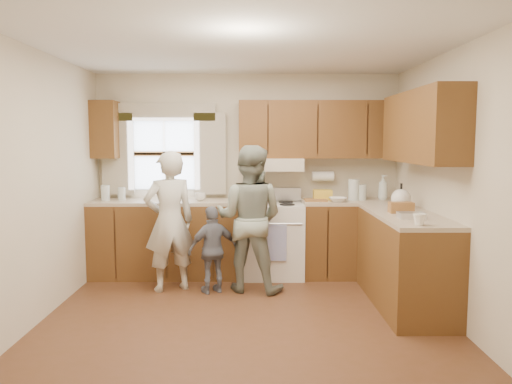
{
  "coord_description": "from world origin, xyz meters",
  "views": [
    {
      "loc": [
        0.07,
        -4.61,
        1.67
      ],
      "look_at": [
        0.1,
        0.4,
        1.15
      ],
      "focal_mm": 35.0,
      "sensor_mm": 36.0,
      "label": 1
    }
  ],
  "objects_px": {
    "stove": "(272,238)",
    "woman_left": "(169,221)",
    "woman_right": "(249,218)",
    "child": "(213,250)"
  },
  "relations": [
    {
      "from": "stove",
      "to": "woman_left",
      "type": "relative_size",
      "value": 0.69
    },
    {
      "from": "woman_left",
      "to": "woman_right",
      "type": "distance_m",
      "value": 0.89
    },
    {
      "from": "stove",
      "to": "woman_left",
      "type": "height_order",
      "value": "woman_left"
    },
    {
      "from": "child",
      "to": "woman_right",
      "type": "bearing_deg",
      "value": 169.32
    },
    {
      "from": "woman_right",
      "to": "child",
      "type": "bearing_deg",
      "value": 30.01
    },
    {
      "from": "woman_left",
      "to": "child",
      "type": "height_order",
      "value": "woman_left"
    },
    {
      "from": "stove",
      "to": "woman_left",
      "type": "bearing_deg",
      "value": -153.16
    },
    {
      "from": "stove",
      "to": "woman_right",
      "type": "relative_size",
      "value": 0.66
    },
    {
      "from": "woman_left",
      "to": "stove",
      "type": "bearing_deg",
      "value": -177.75
    },
    {
      "from": "woman_left",
      "to": "woman_right",
      "type": "height_order",
      "value": "woman_right"
    }
  ]
}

